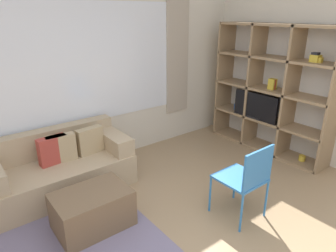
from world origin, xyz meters
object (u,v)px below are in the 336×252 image
object	(u,v)px
couch_main	(59,168)
folding_chair	(247,176)
shelving_unit	(273,90)
ottoman	(93,210)

from	to	relation	value
couch_main	folding_chair	world-z (taller)	folding_chair
folding_chair	shelving_unit	bearing A→B (deg)	-151.82
ottoman	folding_chair	bearing A→B (deg)	-32.64
shelving_unit	ottoman	xyz separation A→B (m)	(-3.11, -0.08, -0.76)
couch_main	shelving_unit	bearing A→B (deg)	-15.07
ottoman	folding_chair	distance (m)	1.63
shelving_unit	folding_chair	xyz separation A→B (m)	(-1.76, -0.94, -0.45)
shelving_unit	folding_chair	distance (m)	2.05
ottoman	shelving_unit	bearing A→B (deg)	1.45
shelving_unit	ottoman	size ratio (longest dim) A/B	2.61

